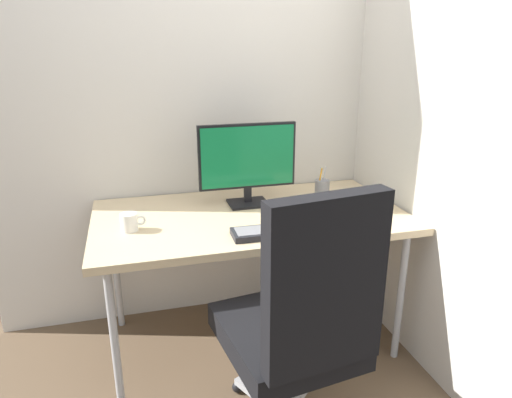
# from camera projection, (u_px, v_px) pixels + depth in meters

# --- Properties ---
(ground_plane) EXTENTS (8.00, 8.00, 0.00)m
(ground_plane) POSITION_uv_depth(u_px,v_px,m) (251.00, 339.00, 2.51)
(ground_plane) COLOR brown
(wall_back) EXTENTS (2.59, 0.04, 2.80)m
(wall_back) POSITION_uv_depth(u_px,v_px,m) (229.00, 65.00, 2.46)
(wall_back) COLOR silver
(wall_back) RESTS_ON ground_plane
(wall_side_right) EXTENTS (0.04, 1.91, 2.80)m
(wall_side_right) POSITION_uv_depth(u_px,v_px,m) (425.00, 69.00, 2.12)
(wall_side_right) COLOR silver
(wall_side_right) RESTS_ON ground_plane
(desk) EXTENTS (1.50, 0.81, 0.72)m
(desk) POSITION_uv_depth(u_px,v_px,m) (250.00, 222.00, 2.30)
(desk) COLOR #D1B78C
(desk) RESTS_ON ground_plane
(office_chair) EXTENTS (0.61, 0.61, 1.10)m
(office_chair) POSITION_uv_depth(u_px,v_px,m) (299.00, 324.00, 1.65)
(office_chair) COLOR black
(office_chair) RESTS_ON ground_plane
(monitor) EXTENTS (0.50, 0.16, 0.41)m
(monitor) POSITION_uv_depth(u_px,v_px,m) (248.00, 160.00, 2.34)
(monitor) COLOR black
(monitor) RESTS_ON desk
(keyboard) EXTENTS (0.41, 0.13, 0.03)m
(keyboard) POSITION_uv_depth(u_px,v_px,m) (279.00, 231.00, 2.03)
(keyboard) COLOR black
(keyboard) RESTS_ON desk
(mouse) EXTENTS (0.08, 0.11, 0.04)m
(mouse) POSITION_uv_depth(u_px,v_px,m) (357.00, 218.00, 2.16)
(mouse) COLOR black
(mouse) RESTS_ON desk
(pen_holder) EXTENTS (0.08, 0.08, 0.17)m
(pen_holder) POSITION_uv_depth(u_px,v_px,m) (322.00, 189.00, 2.48)
(pen_holder) COLOR slate
(pen_holder) RESTS_ON desk
(notebook) EXTENTS (0.15, 0.22, 0.02)m
(notebook) POSITION_uv_depth(u_px,v_px,m) (365.00, 200.00, 2.45)
(notebook) COLOR beige
(notebook) RESTS_ON desk
(coffee_mug) EXTENTS (0.11, 0.07, 0.08)m
(coffee_mug) POSITION_uv_depth(u_px,v_px,m) (129.00, 222.00, 2.06)
(coffee_mug) COLOR white
(coffee_mug) RESTS_ON desk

